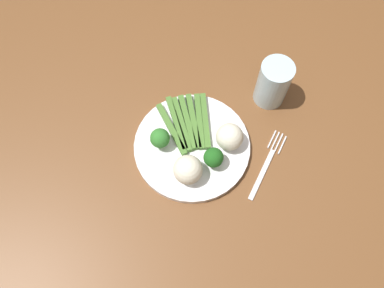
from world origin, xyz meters
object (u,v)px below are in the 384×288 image
at_px(broccoli_front_left, 213,158).
at_px(fork, 267,164).
at_px(plate, 192,146).
at_px(asparagus_bundle, 188,123).
at_px(dining_table, 169,145).
at_px(cauliflower_mid, 188,170).
at_px(broccoli_right, 160,138).
at_px(cauliflower_outer_edge, 230,137).
at_px(water_glass, 273,83).

distance_m(broccoli_front_left, fork, 0.12).
xyz_separation_m(plate, asparagus_bundle, (-0.02, 0.05, 0.01)).
distance_m(dining_table, cauliflower_mid, 0.19).
relative_size(broccoli_front_left, cauliflower_mid, 0.84).
relative_size(broccoli_right, cauliflower_outer_edge, 0.88).
distance_m(broccoli_right, cauliflower_outer_edge, 0.14).
bearing_deg(cauliflower_outer_edge, water_glass, 62.15).
bearing_deg(cauliflower_outer_edge, broccoli_front_left, -115.68).
bearing_deg(plate, broccoli_front_left, -32.05).
bearing_deg(fork, dining_table, 94.20).
height_order(cauliflower_mid, fork, cauliflower_mid).
relative_size(plate, asparagus_bundle, 1.60).
bearing_deg(asparagus_bundle, dining_table, 70.61).
bearing_deg(broccoli_right, cauliflower_mid, -39.05).
relative_size(cauliflower_mid, cauliflower_outer_edge, 1.04).
distance_m(broccoli_right, fork, 0.23).
xyz_separation_m(broccoli_front_left, cauliflower_mid, (-0.04, -0.03, 0.00)).
distance_m(dining_table, cauliflower_outer_edge, 0.20).
relative_size(dining_table, asparagus_bundle, 9.07).
xyz_separation_m(dining_table, broccoli_right, (-0.00, -0.05, 0.15)).
bearing_deg(water_glass, cauliflower_outer_edge, -117.85).
relative_size(asparagus_bundle, fork, 0.93).
distance_m(broccoli_front_left, broccoli_right, 0.12).
xyz_separation_m(dining_table, cauliflower_outer_edge, (0.14, -0.02, 0.15)).
xyz_separation_m(asparagus_bundle, cauliflower_mid, (0.02, -0.11, 0.02)).
relative_size(dining_table, broccoli_right, 27.70).
bearing_deg(broccoli_right, water_glass, 38.34).
distance_m(plate, cauliflower_mid, 0.08).
height_order(dining_table, broccoli_right, broccoli_right).
bearing_deg(water_glass, fork, -85.04).
bearing_deg(broccoli_front_left, broccoli_right, 169.52).
distance_m(asparagus_bundle, cauliflower_outer_edge, 0.10).
xyz_separation_m(asparagus_bundle, cauliflower_outer_edge, (0.09, -0.03, 0.02)).
bearing_deg(broccoli_front_left, asparagus_bundle, 131.27).
height_order(cauliflower_outer_edge, water_glass, water_glass).
distance_m(dining_table, broccoli_front_left, 0.20).
distance_m(cauliflower_outer_edge, fork, 0.10).
height_order(asparagus_bundle, cauliflower_mid, cauliflower_mid).
distance_m(asparagus_bundle, fork, 0.19).
bearing_deg(asparagus_bundle, cauliflower_outer_edge, -130.15).
distance_m(asparagus_bundle, water_glass, 0.20).
bearing_deg(cauliflower_mid, broccoli_right, 140.95).
relative_size(asparagus_bundle, broccoli_right, 3.06).
bearing_deg(dining_table, fork, -12.24).
bearing_deg(broccoli_right, cauliflower_outer_edge, 12.19).
height_order(plate, water_glass, water_glass).
xyz_separation_m(broccoli_front_left, water_glass, (0.10, 0.19, 0.01)).
xyz_separation_m(plate, broccoli_right, (-0.06, -0.01, 0.04)).
xyz_separation_m(fork, water_glass, (-0.01, 0.16, 0.05)).
distance_m(asparagus_bundle, broccoli_front_left, 0.10).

